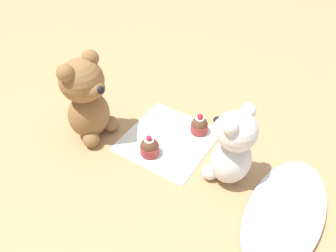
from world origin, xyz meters
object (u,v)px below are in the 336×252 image
object	(u,v)px
teddy_bear_tan	(87,99)
teddy_bear_cream	(232,148)
cupcake_near_tan_bear	(149,147)
cupcake_near_cream_bear	(199,125)

from	to	relation	value
teddy_bear_tan	teddy_bear_cream	bearing A→B (deg)	-77.19
teddy_bear_tan	cupcake_near_tan_bear	world-z (taller)	teddy_bear_tan
cupcake_near_tan_bear	teddy_bear_cream	bearing A→B (deg)	102.77
teddy_bear_cream	cupcake_near_tan_bear	bearing A→B (deg)	-67.78
teddy_bear_tan	cupcake_near_cream_bear	distance (m)	0.32
teddy_bear_cream	cupcake_near_tan_bear	xyz separation A→B (m)	(0.05, -0.21, -0.07)
teddy_bear_tan	cupcake_near_tan_bear	bearing A→B (deg)	-80.86
teddy_bear_cream	cupcake_near_tan_bear	world-z (taller)	teddy_bear_cream
cupcake_near_cream_bear	teddy_bear_tan	bearing A→B (deg)	-57.24
cupcake_near_cream_bear	cupcake_near_tan_bear	bearing A→B (deg)	-26.02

